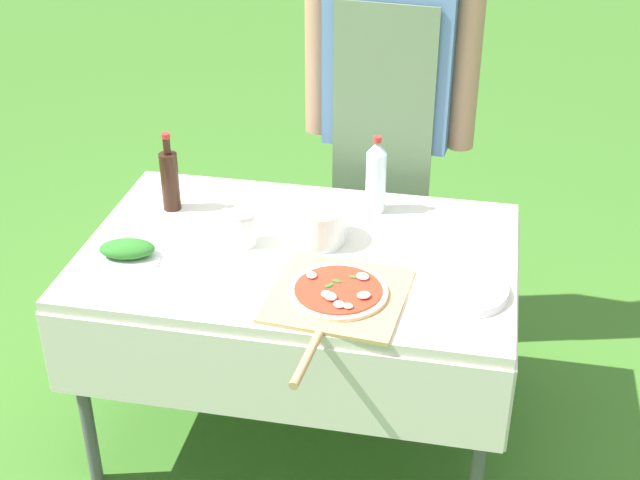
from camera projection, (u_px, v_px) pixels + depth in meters
ground_plane at (301, 428)px, 3.10m from camera, size 12.00×12.00×0.00m
prep_table at (299, 270)px, 2.77m from camera, size 1.33×0.87×0.73m
person_cook at (389, 101)px, 3.15m from camera, size 0.61×0.23×1.64m
pizza_on_peel at (337, 296)px, 2.49m from camera, size 0.40×0.61×0.05m
oil_bottle at (170, 179)px, 2.91m from camera, size 0.06×0.06×0.27m
water_bottle at (376, 176)px, 2.89m from camera, size 0.07×0.07×0.26m
herb_container at (127, 250)px, 2.68m from camera, size 0.22×0.15×0.06m
mixing_tub at (318, 224)px, 2.75m from camera, size 0.18×0.18×0.12m
plate_stack at (461, 289)px, 2.52m from camera, size 0.27×0.27×0.02m
sauce_jar at (244, 230)px, 2.74m from camera, size 0.08×0.08×0.11m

